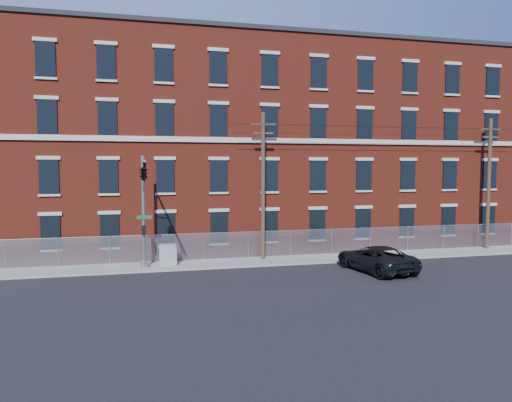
{
  "coord_description": "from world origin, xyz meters",
  "views": [
    {
      "loc": [
        -6.41,
        -26.43,
        6.42
      ],
      "look_at": [
        1.11,
        4.0,
        4.23
      ],
      "focal_mm": 34.09,
      "sensor_mm": 36.0,
      "label": 1
    }
  ],
  "objects_px": {
    "pickup_truck": "(376,258)",
    "utility_cabinet": "(168,255)",
    "utility_pole_near": "(263,183)",
    "traffic_signal_mast": "(144,185)"
  },
  "relations": [
    {
      "from": "utility_pole_near",
      "to": "utility_cabinet",
      "type": "xyz_separation_m",
      "value": [
        -6.51,
        -0.7,
        -4.53
      ]
    },
    {
      "from": "utility_pole_near",
      "to": "utility_cabinet",
      "type": "bearing_deg",
      "value": -173.89
    },
    {
      "from": "utility_pole_near",
      "to": "utility_cabinet",
      "type": "distance_m",
      "value": 7.96
    },
    {
      "from": "traffic_signal_mast",
      "to": "utility_pole_near",
      "type": "height_order",
      "value": "utility_pole_near"
    },
    {
      "from": "traffic_signal_mast",
      "to": "utility_pole_near",
      "type": "bearing_deg",
      "value": 23.14
    },
    {
      "from": "pickup_truck",
      "to": "utility_cabinet",
      "type": "relative_size",
      "value": 4.18
    },
    {
      "from": "utility_pole_near",
      "to": "utility_cabinet",
      "type": "height_order",
      "value": "utility_pole_near"
    },
    {
      "from": "traffic_signal_mast",
      "to": "pickup_truck",
      "type": "height_order",
      "value": "traffic_signal_mast"
    },
    {
      "from": "utility_cabinet",
      "to": "utility_pole_near",
      "type": "bearing_deg",
      "value": 7.86
    },
    {
      "from": "traffic_signal_mast",
      "to": "pickup_truck",
      "type": "xyz_separation_m",
      "value": [
        13.87,
        -1.61,
        -4.59
      ]
    }
  ]
}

